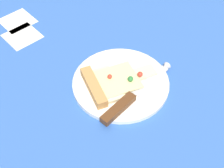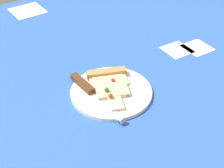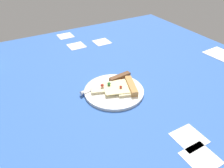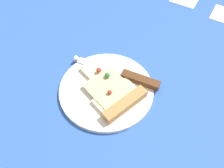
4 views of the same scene
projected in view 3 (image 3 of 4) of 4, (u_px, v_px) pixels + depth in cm
name	position (u px, v px, depth cm)	size (l,w,h in cm)	color
ground_plane	(116.00, 101.00, 84.97)	(158.29, 158.29, 3.00)	#3360B7
plate	(114.00, 91.00, 86.70)	(23.70, 23.70, 1.11)	white
pizza_slice	(120.00, 88.00, 86.32)	(19.01, 14.12, 2.66)	beige
knife	(111.00, 81.00, 90.79)	(24.09, 4.52, 2.45)	silver
napkin	(220.00, 54.00, 114.94)	(13.00, 13.00, 0.40)	white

